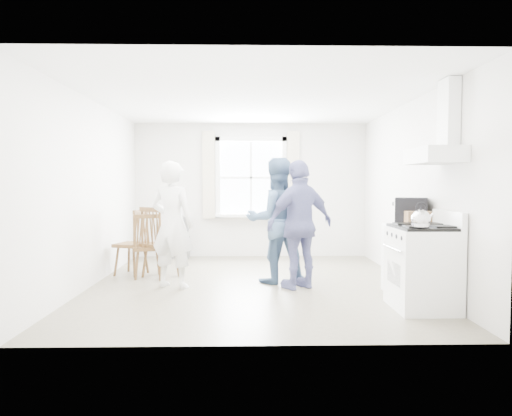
{
  "coord_description": "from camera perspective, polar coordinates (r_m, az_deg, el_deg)",
  "views": [
    {
      "loc": [
        -0.09,
        -6.44,
        1.42
      ],
      "look_at": [
        0.05,
        0.2,
        1.07
      ],
      "focal_mm": 32.0,
      "sensor_mm": 36.0,
      "label": 1
    }
  ],
  "objects": [
    {
      "name": "potted_plant",
      "position": [
        8.83,
        2.67,
        0.22
      ],
      "size": [
        0.18,
        0.18,
        0.29
      ],
      "primitive_type": "imported",
      "rotation": [
        0.0,
        0.0,
        0.11
      ],
      "color": "#34773A",
      "rests_on": "window_assembly"
    },
    {
      "name": "low_cabinet",
      "position": [
        6.22,
        18.35,
        -6.13
      ],
      "size": [
        0.5,
        0.55,
        0.9
      ],
      "primitive_type": "cube",
      "color": "white",
      "rests_on": "ground"
    },
    {
      "name": "person_mid",
      "position": [
        6.57,
        2.51,
        -1.56
      ],
      "size": [
        1.05,
        1.05,
        1.8
      ],
      "primitive_type": "imported",
      "rotation": [
        0.0,
        0.0,
        3.37
      ],
      "color": "#455F81",
      "rests_on": "ground"
    },
    {
      "name": "person_right",
      "position": [
        6.22,
        5.54,
        -2.06
      ],
      "size": [
        1.39,
        1.39,
        1.75
      ],
      "primitive_type": "imported",
      "rotation": [
        0.0,
        0.0,
        3.64
      ],
      "color": "navy",
      "rests_on": "ground"
    },
    {
      "name": "stereo_stack",
      "position": [
        6.18,
        18.82,
        -0.38
      ],
      "size": [
        0.49,
        0.46,
        0.35
      ],
      "color": "black",
      "rests_on": "low_cabinet"
    },
    {
      "name": "shelf_unit",
      "position": [
        8.92,
        -9.66,
        -3.62
      ],
      "size": [
        0.4,
        0.3,
        0.8
      ],
      "primitive_type": "cube",
      "color": "slate",
      "rests_on": "ground"
    },
    {
      "name": "windsor_chair_b",
      "position": [
        7.03,
        -12.56,
        -3.26
      ],
      "size": [
        0.63,
        0.63,
        1.09
      ],
      "color": "#4D3218",
      "rests_on": "ground"
    },
    {
      "name": "person_left",
      "position": [
        6.34,
        -10.42,
        -2.06
      ],
      "size": [
        0.82,
        0.82,
        1.74
      ],
      "primitive_type": "imported",
      "rotation": [
        0.0,
        0.0,
        2.78
      ],
      "color": "white",
      "rests_on": "ground"
    },
    {
      "name": "range_hood",
      "position": [
        5.55,
        21.93,
        7.74
      ],
      "size": [
        0.45,
        0.76,
        0.94
      ],
      "color": "white",
      "rests_on": "room_shell"
    },
    {
      "name": "room_shell",
      "position": [
        6.44,
        -0.41,
        1.92
      ],
      "size": [
        4.62,
        5.12,
        2.64
      ],
      "color": "#78705C",
      "rests_on": "ground"
    },
    {
      "name": "window_assembly",
      "position": [
        8.88,
        -0.63,
        3.26
      ],
      "size": [
        1.88,
        0.24,
        1.7
      ],
      "color": "white",
      "rests_on": "room_shell"
    },
    {
      "name": "kettle",
      "position": [
        5.17,
        19.91,
        -1.35
      ],
      "size": [
        0.2,
        0.2,
        0.28
      ],
      "color": "silver",
      "rests_on": "gas_stove"
    },
    {
      "name": "windsor_chair_c",
      "position": [
        7.36,
        -14.62,
        -3.26
      ],
      "size": [
        0.54,
        0.55,
        1.04
      ],
      "color": "#4D3218",
      "rests_on": "ground"
    },
    {
      "name": "cardboard_box",
      "position": [
        5.99,
        19.51,
        -1.26
      ],
      "size": [
        0.3,
        0.22,
        0.19
      ],
      "primitive_type": "cube",
      "rotation": [
        0.0,
        0.0,
        -0.03
      ],
      "color": "olive",
      "rests_on": "low_cabinet"
    },
    {
      "name": "windsor_chair_a",
      "position": [
        7.04,
        -13.42,
        -3.78
      ],
      "size": [
        0.5,
        0.49,
        0.98
      ],
      "color": "#4D3218",
      "rests_on": "ground"
    },
    {
      "name": "gas_stove",
      "position": [
        5.54,
        20.11,
        -6.92
      ],
      "size": [
        0.68,
        0.76,
        1.12
      ],
      "color": "white",
      "rests_on": "ground"
    }
  ]
}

